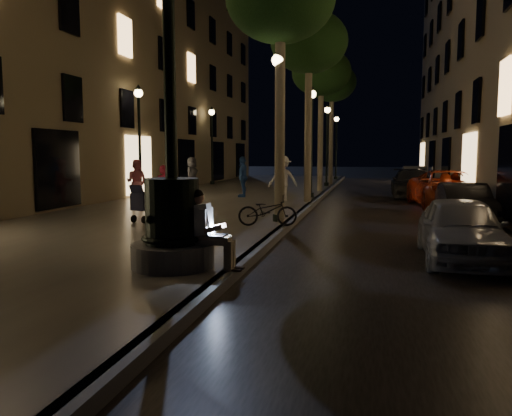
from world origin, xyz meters
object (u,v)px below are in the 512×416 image
(tree_third, at_px, (321,73))
(lamp_curb_c, at_px, (327,134))
(seated_man_laptop, at_px, (207,227))
(pedestrian_blue, at_px, (243,177))
(lamp_left_c, at_px, (212,135))
(lamp_left_b, at_px, (139,127))
(tree_second, at_px, (309,44))
(pedestrian_red, at_px, (165,190))
(fountain_lamppost, at_px, (172,207))
(tree_far, at_px, (332,83))
(car_second, at_px, (464,203))
(lamp_curb_a, at_px, (278,113))
(pedestrian_white, at_px, (283,178))
(car_fifth, at_px, (415,177))
(tree_near, at_px, (280,0))
(stroller, at_px, (146,201))
(lamp_curb_b, at_px, (311,127))
(car_front, at_px, (461,229))
(lamp_curb_d, at_px, (336,138))
(bicycle, at_px, (267,211))
(car_rear, at_px, (412,183))
(pedestrian_pink, at_px, (137,182))
(car_third, at_px, (448,189))
(pedestrian_dark, at_px, (192,175))

(tree_third, height_order, lamp_curb_c, tree_third)
(seated_man_laptop, height_order, pedestrian_blue, pedestrian_blue)
(lamp_left_c, bearing_deg, pedestrian_blue, -63.94)
(lamp_left_b, bearing_deg, tree_second, 0.00)
(lamp_curb_c, relative_size, pedestrian_red, 3.09)
(fountain_lamppost, bearing_deg, pedestrian_blue, 99.41)
(tree_far, height_order, car_second, tree_far)
(lamp_curb_a, relative_size, pedestrian_white, 2.65)
(fountain_lamppost, relative_size, car_fifth, 1.30)
(tree_near, xyz_separation_m, pedestrian_blue, (-2.98, 7.48, -5.14))
(stroller, xyz_separation_m, pedestrian_white, (2.68, 7.01, 0.33))
(car_second, bearing_deg, lamp_curb_b, 132.23)
(car_front, height_order, pedestrian_blue, pedestrian_blue)
(tree_near, height_order, tree_third, tree_near)
(lamp_curb_d, bearing_deg, pedestrian_red, -99.05)
(lamp_curb_c, bearing_deg, lamp_left_b, -125.37)
(pedestrian_blue, bearing_deg, fountain_lamppost, 2.97)
(bicycle, bearing_deg, lamp_curb_a, -16.57)
(lamp_curb_c, xyz_separation_m, car_rear, (4.53, -4.48, -2.56))
(seated_man_laptop, distance_m, lamp_left_c, 23.21)
(lamp_curb_a, relative_size, car_front, 1.29)
(tree_far, height_order, car_front, tree_far)
(lamp_curb_b, bearing_deg, pedestrian_pink, -143.18)
(lamp_curb_c, xyz_separation_m, stroller, (-3.59, -16.91, -2.46))
(fountain_lamppost, bearing_deg, car_rear, 73.39)
(tree_near, height_order, pedestrian_blue, tree_near)
(lamp_curb_a, bearing_deg, stroller, -165.72)
(lamp_curb_a, xyz_separation_m, car_third, (5.50, 6.83, -2.51))
(tree_far, relative_size, stroller, 6.49)
(tree_far, distance_m, pedestrian_dark, 12.10)
(lamp_curb_d, height_order, car_second, lamp_curb_d)
(tree_near, bearing_deg, lamp_curb_d, 90.12)
(car_front, height_order, bicycle, car_front)
(tree_near, bearing_deg, bicycle, -98.96)
(seated_man_laptop, bearing_deg, car_third, 66.46)
(pedestrian_blue, relative_size, pedestrian_dark, 1.02)
(fountain_lamppost, relative_size, seated_man_laptop, 3.94)
(lamp_curb_c, distance_m, car_third, 10.99)
(lamp_curb_a, relative_size, stroller, 4.16)
(car_second, relative_size, pedestrian_dark, 2.12)
(tree_third, relative_size, lamp_curb_a, 1.50)
(lamp_curb_b, bearing_deg, pedestrian_white, -115.50)
(lamp_curb_d, bearing_deg, tree_near, -89.88)
(lamp_curb_a, height_order, bicycle, lamp_curb_a)
(pedestrian_red, bearing_deg, lamp_left_c, 67.00)
(lamp_curb_d, distance_m, pedestrian_red, 23.70)
(lamp_left_c, distance_m, car_second, 18.73)
(tree_near, bearing_deg, pedestrian_dark, 123.46)
(pedestrian_blue, bearing_deg, lamp_left_c, -160.37)
(stroller, relative_size, car_second, 0.31)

